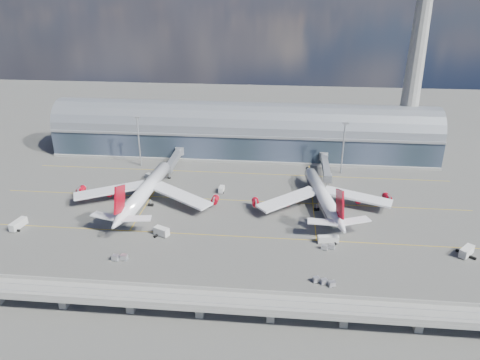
# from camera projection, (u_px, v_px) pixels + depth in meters

# --- Properties ---
(ground) EXTENTS (500.00, 500.00, 0.00)m
(ground) POSITION_uv_depth(u_px,v_px,m) (225.00, 222.00, 182.61)
(ground) COLOR #474744
(ground) RESTS_ON ground
(taxi_lines) EXTENTS (200.00, 80.12, 0.01)m
(taxi_lines) POSITION_uv_depth(u_px,v_px,m) (231.00, 198.00, 202.75)
(taxi_lines) COLOR gold
(taxi_lines) RESTS_ON ground
(terminal) EXTENTS (200.00, 30.00, 28.00)m
(terminal) POSITION_uv_depth(u_px,v_px,m) (243.00, 133.00, 249.09)
(terminal) COLOR #212C37
(terminal) RESTS_ON ground
(control_tower) EXTENTS (19.00, 19.00, 103.00)m
(control_tower) POSITION_uv_depth(u_px,v_px,m) (416.00, 57.00, 229.75)
(control_tower) COLOR gray
(control_tower) RESTS_ON ground
(guideway) EXTENTS (220.00, 8.50, 7.20)m
(guideway) POSITION_uv_depth(u_px,v_px,m) (199.00, 301.00, 130.38)
(guideway) COLOR gray
(guideway) RESTS_ON ground
(floodlight_mast_left) EXTENTS (3.00, 0.70, 25.70)m
(floodlight_mast_left) POSITION_uv_depth(u_px,v_px,m) (139.00, 140.00, 231.75)
(floodlight_mast_left) COLOR gray
(floodlight_mast_left) RESTS_ON ground
(floodlight_mast_right) EXTENTS (3.00, 0.70, 25.70)m
(floodlight_mast_right) POSITION_uv_depth(u_px,v_px,m) (343.00, 147.00, 222.71)
(floodlight_mast_right) COLOR gray
(floodlight_mast_right) RESTS_ON ground
(airliner_left) EXTENTS (62.44, 65.61, 19.99)m
(airliner_left) POSITION_uv_depth(u_px,v_px,m) (144.00, 192.00, 195.22)
(airliner_left) COLOR white
(airliner_left) RESTS_ON ground
(airliner_right) EXTENTS (58.45, 61.16, 19.48)m
(airliner_right) POSITION_uv_depth(u_px,v_px,m) (323.00, 197.00, 192.02)
(airliner_right) COLOR white
(airliner_right) RESTS_ON ground
(jet_bridge_left) EXTENTS (4.40, 28.00, 7.25)m
(jet_bridge_left) POSITION_uv_depth(u_px,v_px,m) (175.00, 159.00, 231.80)
(jet_bridge_left) COLOR gray
(jet_bridge_left) RESTS_ON ground
(jet_bridge_right) EXTENTS (4.40, 32.00, 7.25)m
(jet_bridge_right) POSITION_uv_depth(u_px,v_px,m) (325.00, 165.00, 223.36)
(jet_bridge_right) COLOR gray
(jet_bridge_right) RESTS_ON ground
(service_truck_0) EXTENTS (3.79, 8.02, 3.19)m
(service_truck_0) POSITION_uv_depth(u_px,v_px,m) (18.00, 224.00, 177.90)
(service_truck_0) COLOR beige
(service_truck_0) RESTS_ON ground
(service_truck_1) EXTENTS (6.27, 4.78, 3.30)m
(service_truck_1) POSITION_uv_depth(u_px,v_px,m) (162.00, 232.00, 172.82)
(service_truck_1) COLOR beige
(service_truck_1) RESTS_ON ground
(service_truck_2) EXTENTS (7.73, 3.06, 2.73)m
(service_truck_2) POSITION_uv_depth(u_px,v_px,m) (328.00, 239.00, 168.27)
(service_truck_2) COLOR beige
(service_truck_2) RESTS_ON ground
(service_truck_3) EXTENTS (6.39, 6.77, 3.26)m
(service_truck_3) POSITION_uv_depth(u_px,v_px,m) (467.00, 252.00, 160.34)
(service_truck_3) COLOR beige
(service_truck_3) RESTS_ON ground
(service_truck_4) EXTENTS (2.41, 4.52, 2.56)m
(service_truck_4) POSITION_uv_depth(u_px,v_px,m) (221.00, 189.00, 207.70)
(service_truck_4) COLOR beige
(service_truck_4) RESTS_ON ground
(service_truck_5) EXTENTS (5.43, 4.47, 2.50)m
(service_truck_5) POSITION_uv_depth(u_px,v_px,m) (151.00, 177.00, 220.88)
(service_truck_5) COLOR beige
(service_truck_5) RESTS_ON ground
(cargo_train_0) EXTENTS (5.77, 2.68, 1.89)m
(cargo_train_0) POSITION_uv_depth(u_px,v_px,m) (120.00, 258.00, 158.18)
(cargo_train_0) COLOR gray
(cargo_train_0) RESTS_ON ground
(cargo_train_1) EXTENTS (7.47, 4.05, 1.65)m
(cargo_train_1) POSITION_uv_depth(u_px,v_px,m) (324.00, 282.00, 145.97)
(cargo_train_1) COLOR gray
(cargo_train_1) RESTS_ON ground
(cargo_train_2) EXTENTS (5.29, 2.95, 1.71)m
(cargo_train_2) POSITION_uv_depth(u_px,v_px,m) (328.00, 247.00, 164.60)
(cargo_train_2) COLOR gray
(cargo_train_2) RESTS_ON ground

